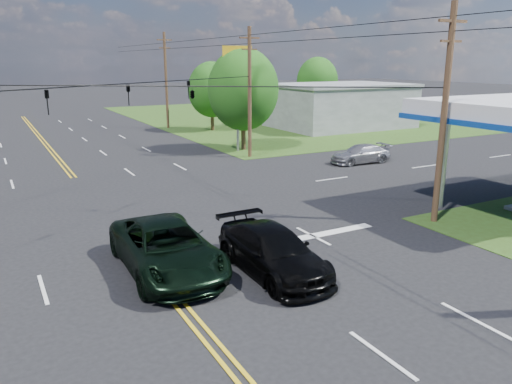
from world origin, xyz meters
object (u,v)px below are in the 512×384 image
pole_se (444,113)px  pickup_dkgreen (167,248)px  pole_ne (250,91)px  suv_black (273,251)px  tree_far_r (317,81)px  tree_right_b (212,90)px  tree_right_a (243,90)px  retail_ne (340,107)px  pole_right_far (166,80)px

pole_se → pickup_dkgreen: size_ratio=1.53×
pole_ne → suv_black: (-9.34, -19.36, -4.13)m
pole_se → tree_far_r: bearing=61.7°
suv_black → tree_right_b: bearing=69.4°
tree_right_b → pickup_dkgreen: bearing=-116.2°
pole_ne → tree_right_b: (3.50, 15.00, -0.70)m
tree_far_r → tree_right_b: bearing=-161.1°
tree_far_r → pole_se: bearing=-118.3°
suv_black → pole_ne: bearing=64.1°
tree_right_a → pole_ne: bearing=-108.4°
suv_black → pickup_dkgreen: bearing=149.4°
tree_right_a → tree_right_b: size_ratio=1.15×
tree_right_b → suv_black: tree_right_b is taller
pole_se → retail_ne: bearing=59.6°
pole_ne → suv_black: size_ratio=1.75×
retail_ne → pole_ne: bearing=-147.1°
pole_se → tree_right_a: pole_se is taller
pole_ne → tree_far_r: (21.00, 21.00, -0.37)m
pole_se → tree_right_a: bearing=87.3°
retail_ne → pole_right_far: (-17.00, 8.00, 2.97)m
pole_se → pole_ne: size_ratio=1.00×
pole_right_far → suv_black: bearing=-103.7°
pole_ne → pole_se: bearing=-90.0°
pole_ne → suv_black: bearing=-115.8°
tree_far_r → pole_right_far: bearing=-174.6°
tree_right_b → tree_right_a: bearing=-101.8°
retail_ne → pole_right_far: 19.02m
tree_right_a → tree_far_r: 26.91m
pole_se → pole_right_far: (0.00, 37.00, 0.25)m
retail_ne → pole_ne: 20.43m
retail_ne → pole_ne: (-17.00, -11.00, 2.72)m
pole_se → tree_right_b: (3.50, 33.00, -0.70)m
tree_far_r → retail_ne: bearing=-111.8°
suv_black → tree_right_a: bearing=65.0°
tree_far_r → pole_ne: bearing=-135.0°
pole_se → tree_right_b: pole_se is taller
tree_far_r → suv_black: (-30.34, -40.36, -3.76)m
tree_right_b → pole_se: bearing=-96.1°
pole_right_far → tree_right_a: (1.00, -16.00, -0.30)m
retail_ne → suv_black: (-26.34, -30.36, -1.41)m
pole_ne → pole_right_far: 19.00m
tree_far_r → pickup_dkgreen: bearing=-131.0°
pole_right_far → suv_black: (-9.34, -38.36, -4.38)m
retail_ne → pole_se: size_ratio=1.47×
tree_right_a → pickup_dkgreen: 24.87m
tree_right_b → suv_black: bearing=-110.5°
pole_se → pickup_dkgreen: 13.15m
tree_right_a → pickup_dkgreen: (-13.50, -20.50, -4.00)m
tree_far_r → pickup_dkgreen: size_ratio=1.23×
pole_right_far → retail_ne: bearing=-25.2°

